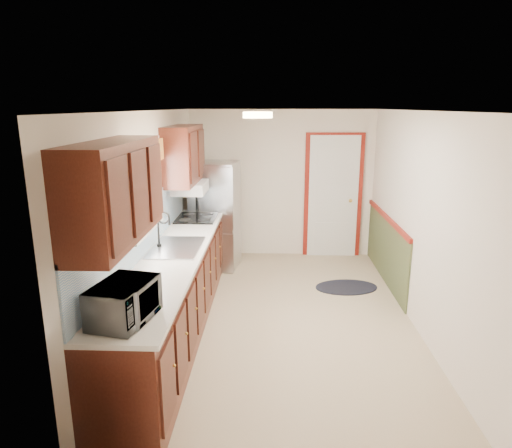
{
  "coord_description": "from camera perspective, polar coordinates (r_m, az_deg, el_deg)",
  "views": [
    {
      "loc": [
        -0.14,
        -4.93,
        2.45
      ],
      "look_at": [
        -0.33,
        0.07,
        1.15
      ],
      "focal_mm": 32.0,
      "sensor_mm": 36.0,
      "label": 1
    }
  ],
  "objects": [
    {
      "name": "room_shell",
      "position": [
        5.09,
        3.65,
        0.32
      ],
      "size": [
        3.2,
        5.2,
        2.52
      ],
      "color": "tan",
      "rests_on": "ground"
    },
    {
      "name": "kitchen_run",
      "position": [
        5.04,
        -10.56,
        -4.67
      ],
      "size": [
        0.63,
        4.0,
        2.2
      ],
      "color": "#3D160E",
      "rests_on": "ground"
    },
    {
      "name": "back_wall_trim",
      "position": [
        7.4,
        10.91,
        2.12
      ],
      "size": [
        1.12,
        2.3,
        2.08
      ],
      "color": "maroon",
      "rests_on": "ground"
    },
    {
      "name": "ceiling_fixture",
      "position": [
        4.74,
        0.21,
        13.48
      ],
      "size": [
        0.3,
        0.3,
        0.06
      ],
      "primitive_type": "cylinder",
      "color": "#FFD88C",
      "rests_on": "room_shell"
    },
    {
      "name": "microwave",
      "position": [
        3.44,
        -16.21,
        -8.88
      ],
      "size": [
        0.39,
        0.57,
        0.35
      ],
      "primitive_type": "imported",
      "rotation": [
        0.0,
        0.0,
        1.38
      ],
      "color": "white",
      "rests_on": "kitchen_run"
    },
    {
      "name": "refrigerator",
      "position": [
        7.04,
        -5.1,
        1.11
      ],
      "size": [
        0.76,
        0.73,
        1.64
      ],
      "rotation": [
        0.0,
        0.0,
        -0.13
      ],
      "color": "#B7B7BC",
      "rests_on": "ground"
    },
    {
      "name": "rug",
      "position": [
        6.52,
        11.23,
        -7.75
      ],
      "size": [
        0.93,
        0.67,
        0.01
      ],
      "primitive_type": "ellipsoid",
      "rotation": [
        0.0,
        0.0,
        0.14
      ],
      "color": "black",
      "rests_on": "ground"
    },
    {
      "name": "cooktop",
      "position": [
        6.34,
        -7.45,
        0.76
      ],
      "size": [
        0.53,
        0.64,
        0.02
      ],
      "primitive_type": "cube",
      "color": "black",
      "rests_on": "kitchen_run"
    }
  ]
}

